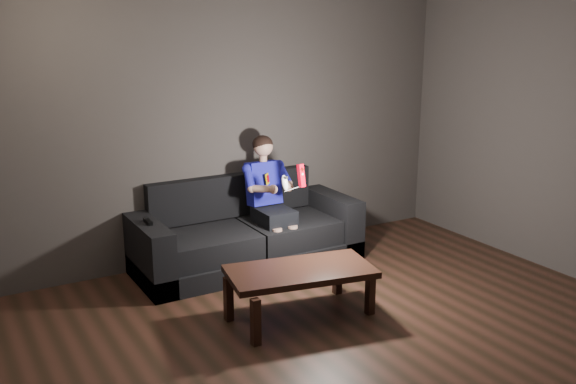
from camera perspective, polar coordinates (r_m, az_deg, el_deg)
floor at (r=4.73m, az=8.13°, el=-14.50°), size 5.00×5.00×0.00m
back_wall at (r=6.34m, az=-5.51°, el=6.11°), size 5.00×0.04×2.70m
sofa at (r=6.30m, az=-3.89°, el=-4.01°), size 2.18×0.94×0.84m
child at (r=6.23m, az=-1.69°, el=0.19°), size 0.48×0.58×1.17m
wii_remote_red at (r=5.84m, az=1.18°, el=1.47°), size 0.06×0.09×0.22m
nunchuk_white at (r=5.77m, az=-0.28°, el=0.82°), size 0.08×0.10×0.15m
wii_remote_black at (r=5.78m, az=-12.35°, el=-2.58°), size 0.04×0.17×0.03m
coffee_table at (r=5.14m, az=1.09°, el=-7.39°), size 1.24×0.78×0.42m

